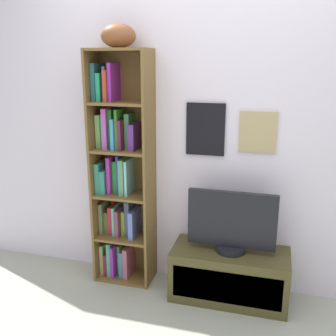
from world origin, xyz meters
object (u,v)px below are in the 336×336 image
bookshelf (120,177)px  football (118,36)px  television (232,223)px  tv_stand (229,274)px

bookshelf → football: football is taller
television → bookshelf: bearing=174.3°
football → tv_stand: 1.92m
football → tv_stand: size_ratio=0.29×
football → television: 1.56m
tv_stand → television: bearing=90.0°
football → television: football is taller
television → tv_stand: bearing=-90.0°
tv_stand → television: (0.00, 0.00, 0.42)m
bookshelf → television: bearing=-5.7°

